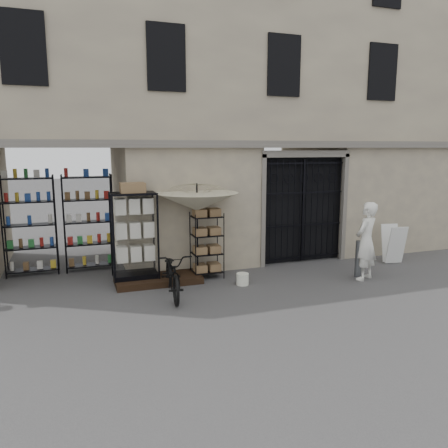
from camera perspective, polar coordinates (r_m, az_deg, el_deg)
name	(u,v)px	position (r m, az deg, el deg)	size (l,w,h in m)	color
ground	(279,292)	(9.88, 7.16, -8.80)	(80.00, 80.00, 0.00)	black
main_building	(220,101)	(13.13, -0.47, 15.79)	(14.00, 4.00, 9.00)	tan
shop_recess	(61,217)	(11.29, -20.51, 0.84)	(3.00, 1.70, 3.00)	black
shop_shelving	(60,224)	(11.82, -20.64, -0.01)	(2.70, 0.50, 2.50)	black
iron_gate	(300,208)	(12.31, 9.91, 2.03)	(2.50, 0.21, 3.00)	black
step_platform	(158,280)	(10.54, -8.58, -7.21)	(2.00, 0.90, 0.15)	black
display_cabinet	(135,240)	(10.35, -11.61, -2.04)	(1.08, 0.75, 2.17)	black
wire_rack	(207,246)	(10.69, -2.25, -2.88)	(0.76, 0.59, 1.62)	black
market_umbrella	(197,197)	(10.33, -3.56, 3.56)	(2.15, 2.18, 2.81)	black
white_bucket	(243,279)	(10.27, 2.44, -7.20)	(0.29, 0.29, 0.27)	silver
bicycle	(173,296)	(9.64, -6.65, -9.27)	(0.67, 1.00, 1.91)	black
steel_bollard	(359,259)	(11.30, 17.16, -4.37)	(0.17, 0.17, 0.91)	slate
shopkeeper	(364,279)	(11.26, 17.80, -6.86)	(0.69, 1.90, 0.45)	silver
easel_sign	(393,244)	(12.94, 21.25, -2.44)	(0.58, 0.64, 1.04)	silver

